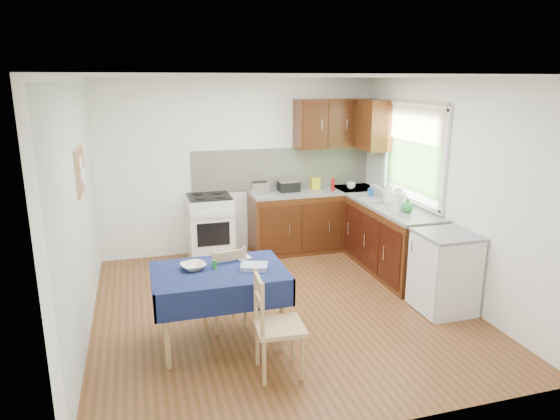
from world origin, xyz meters
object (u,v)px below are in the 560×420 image
object	(u,v)px
chair_far	(226,285)
dish_rack	(378,198)
kettle	(398,200)
toaster	(260,188)
sandwich_press	(288,185)
dining_table	(219,280)
chair_near	(274,322)

from	to	relation	value
chair_far	dish_rack	world-z (taller)	dish_rack
chair_far	kettle	world-z (taller)	kettle
chair_far	toaster	distance (m)	2.30
sandwich_press	dish_rack	world-z (taller)	dish_rack
toaster	dining_table	bearing A→B (deg)	-115.50
dining_table	sandwich_press	size ratio (longest dim) A/B	4.28
dining_table	toaster	bearing A→B (deg)	78.78
dish_rack	kettle	xyz separation A→B (m)	(-0.00, -0.54, 0.10)
chair_far	chair_near	xyz separation A→B (m)	(0.24, -0.94, 0.02)
sandwich_press	chair_far	bearing A→B (deg)	-135.82
kettle	dining_table	bearing A→B (deg)	-157.21
sandwich_press	dining_table	bearing A→B (deg)	-134.60
sandwich_press	dish_rack	distance (m)	1.32
dining_table	chair_far	bearing A→B (deg)	80.71
toaster	chair_near	bearing A→B (deg)	-104.69
chair_far	dish_rack	distance (m)	2.66
chair_near	sandwich_press	bearing A→B (deg)	-15.38
chair_near	kettle	world-z (taller)	kettle
dining_table	chair_near	xyz separation A→B (m)	(0.35, -0.65, -0.16)
toaster	kettle	world-z (taller)	kettle
kettle	toaster	bearing A→B (deg)	136.85
toaster	dish_rack	xyz separation A→B (m)	(1.43, -0.80, -0.06)
toaster	sandwich_press	distance (m)	0.45
chair_near	toaster	xyz separation A→B (m)	(0.63, 3.00, 0.50)
chair_far	kettle	distance (m)	2.48
dining_table	chair_far	xyz separation A→B (m)	(0.11, 0.30, -0.18)
chair_far	chair_near	world-z (taller)	chair_near
kettle	sandwich_press	bearing A→B (deg)	124.87
chair_near	dish_rack	world-z (taller)	dish_rack
chair_near	toaster	distance (m)	3.11
toaster	sandwich_press	size ratio (longest dim) A/B	0.84
toaster	kettle	size ratio (longest dim) A/B	0.84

